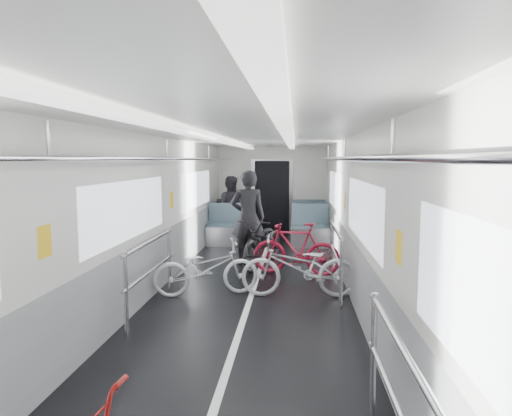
{
  "coord_description": "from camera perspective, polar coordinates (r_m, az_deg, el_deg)",
  "views": [
    {
      "loc": [
        0.65,
        -5.64,
        2.04
      ],
      "look_at": [
        0.0,
        1.83,
        1.24
      ],
      "focal_mm": 32.0,
      "sensor_mm": 36.0,
      "label": 1
    }
  ],
  "objects": [
    {
      "name": "person_standing",
      "position": [
        8.84,
        -1.01,
        -1.2
      ],
      "size": [
        0.72,
        0.53,
        1.84
      ],
      "primitive_type": "imported",
      "rotation": [
        0.0,
        0.0,
        3.28
      ],
      "color": "black",
      "rests_on": "floor"
    },
    {
      "name": "bike_right_far",
      "position": [
        8.13,
        5.01,
        -5.09
      ],
      "size": [
        1.62,
        0.71,
        0.94
      ],
      "primitive_type": "imported",
      "rotation": [
        0.0,
        0.0,
        -1.75
      ],
      "color": "maroon",
      "rests_on": "floor"
    },
    {
      "name": "car_shell",
      "position": [
        7.51,
        -0.03,
        -0.91
      ],
      "size": [
        3.02,
        14.01,
        2.41
      ],
      "color": "black",
      "rests_on": "ground"
    },
    {
      "name": "bike_left_far",
      "position": [
        6.96,
        -6.24,
        -7.48
      ],
      "size": [
        1.67,
        0.98,
        0.83
      ],
      "primitive_type": "imported",
      "rotation": [
        0.0,
        0.0,
        1.86
      ],
      "color": "silver",
      "rests_on": "floor"
    },
    {
      "name": "person_seated",
      "position": [
        11.9,
        -3.27,
        0.14
      ],
      "size": [
        0.86,
        0.71,
        1.62
      ],
      "primitive_type": "imported",
      "rotation": [
        0.0,
        0.0,
        3.02
      ],
      "color": "#2F2C34",
      "rests_on": "floor"
    },
    {
      "name": "bike_aisle",
      "position": [
        8.78,
        0.96,
        -4.26
      ],
      "size": [
        1.12,
        1.87,
        0.93
      ],
      "primitive_type": "imported",
      "rotation": [
        0.0,
        0.0,
        -0.31
      ],
      "color": "black",
      "rests_on": "floor"
    },
    {
      "name": "bike_right_mid",
      "position": [
        6.84,
        5.44,
        -7.38
      ],
      "size": [
        1.75,
        0.68,
        0.9
      ],
      "primitive_type": "imported",
      "rotation": [
        0.0,
        0.0,
        -1.52
      ],
      "color": "#A8A8AD",
      "rests_on": "floor"
    }
  ]
}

